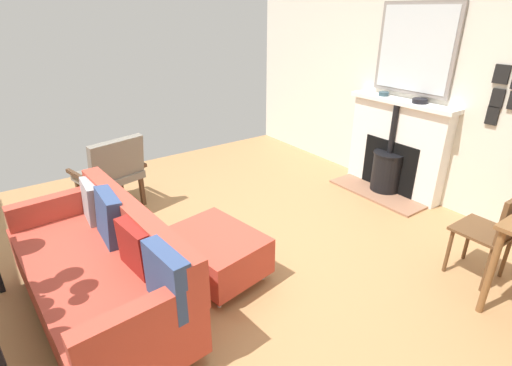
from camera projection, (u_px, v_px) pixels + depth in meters
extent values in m
cube|color=#A87A4C|center=(204.00, 267.00, 3.44)|extent=(5.73, 5.64, 0.01)
cube|color=silver|center=(420.00, 77.00, 4.38)|extent=(0.12, 5.64, 2.79)
cube|color=#93664C|center=(375.00, 194.00, 4.76)|extent=(0.39, 1.19, 0.03)
cube|color=white|center=(396.00, 148.00, 4.69)|extent=(0.19, 1.25, 1.09)
cube|color=black|center=(390.00, 165.00, 4.74)|extent=(0.06, 0.74, 0.62)
cylinder|color=black|center=(387.00, 172.00, 4.75)|extent=(0.36, 0.36, 0.47)
cylinder|color=black|center=(390.00, 153.00, 4.65)|extent=(0.38, 0.38, 0.02)
cylinder|color=black|center=(393.00, 129.00, 4.52)|extent=(0.07, 0.07, 0.58)
cube|color=white|center=(402.00, 102.00, 4.44)|extent=(0.24, 1.33, 0.05)
cube|color=gray|center=(415.00, 49.00, 4.26)|extent=(0.04, 0.96, 0.97)
cube|color=silver|center=(414.00, 49.00, 4.24)|extent=(0.01, 0.88, 0.89)
cylinder|color=#334C56|center=(384.00, 94.00, 4.62)|extent=(0.12, 0.12, 0.05)
torus|color=#334C56|center=(384.00, 92.00, 4.61)|extent=(0.12, 0.12, 0.01)
cylinder|color=black|center=(420.00, 101.00, 4.26)|extent=(0.17, 0.17, 0.05)
torus|color=black|center=(420.00, 99.00, 4.25)|extent=(0.16, 0.16, 0.01)
cylinder|color=#B2B2B7|center=(32.00, 274.00, 3.26)|extent=(0.04, 0.04, 0.10)
cylinder|color=#B2B2B7|center=(106.00, 247.00, 3.63)|extent=(0.04, 0.04, 0.10)
cylinder|color=#B2B2B7|center=(191.00, 350.00, 2.53)|extent=(0.04, 0.04, 0.10)
cube|color=#B74233|center=(96.00, 283.00, 2.80)|extent=(0.91, 1.87, 0.35)
cube|color=#B74233|center=(134.00, 226.00, 2.85)|extent=(0.26, 1.83, 0.35)
cube|color=#B74233|center=(57.00, 207.00, 3.29)|extent=(0.76, 0.17, 0.21)
cube|color=#B74233|center=(141.00, 320.00, 2.09)|extent=(0.76, 0.17, 0.21)
cube|color=#99999E|center=(92.00, 202.00, 3.26)|extent=(0.15, 0.35, 0.35)
cube|color=#334775|center=(109.00, 218.00, 2.96)|extent=(0.16, 0.40, 0.40)
cube|color=maroon|center=(136.00, 249.00, 2.61)|extent=(0.16, 0.37, 0.36)
cube|color=#334775|center=(167.00, 279.00, 2.29)|extent=(0.15, 0.40, 0.40)
cylinder|color=#B2B2B7|center=(173.00, 267.00, 3.36)|extent=(0.04, 0.04, 0.09)
cylinder|color=#B2B2B7|center=(219.00, 302.00, 2.95)|extent=(0.04, 0.04, 0.09)
cylinder|color=#B2B2B7|center=(216.00, 245.00, 3.67)|extent=(0.04, 0.04, 0.09)
cylinder|color=#B2B2B7|center=(263.00, 275.00, 3.26)|extent=(0.04, 0.04, 0.09)
cube|color=#B74233|center=(216.00, 251.00, 3.23)|extent=(0.72, 0.87, 0.31)
cube|color=#4C3321|center=(120.00, 180.00, 4.73)|extent=(0.05, 0.05, 0.37)
cube|color=#4C3321|center=(80.00, 193.00, 4.38)|extent=(0.05, 0.05, 0.37)
cube|color=#4C3321|center=(142.00, 191.00, 4.44)|extent=(0.05, 0.05, 0.37)
cube|color=#4C3321|center=(101.00, 206.00, 4.09)|extent=(0.05, 0.05, 0.37)
cube|color=slate|center=(108.00, 175.00, 4.32)|extent=(0.71, 0.69, 0.08)
cube|color=slate|center=(117.00, 159.00, 4.07)|extent=(0.62, 0.28, 0.44)
cube|color=#4C3321|center=(132.00, 160.00, 4.51)|extent=(0.16, 0.53, 0.04)
cube|color=#4C3321|center=(79.00, 177.00, 4.07)|extent=(0.16, 0.53, 0.04)
cylinder|color=brown|center=(491.00, 273.00, 2.78)|extent=(0.05, 0.05, 0.72)
cylinder|color=brown|center=(468.00, 239.00, 3.46)|extent=(0.03, 0.03, 0.42)
cylinder|color=brown|center=(448.00, 251.00, 3.29)|extent=(0.03, 0.03, 0.42)
cylinder|color=brown|center=(506.00, 256.00, 3.22)|extent=(0.03, 0.03, 0.42)
cylinder|color=brown|center=(487.00, 270.00, 3.05)|extent=(0.03, 0.03, 0.42)
cube|color=brown|center=(483.00, 231.00, 3.17)|extent=(0.40, 0.40, 0.02)
cube|color=brown|center=(512.00, 218.00, 2.96)|extent=(0.36, 0.04, 0.37)
cube|color=black|center=(502.00, 74.00, 3.63)|extent=(0.02, 0.14, 0.17)
cube|color=black|center=(497.00, 98.00, 3.71)|extent=(0.02, 0.12, 0.18)
cube|color=black|center=(492.00, 116.00, 3.78)|extent=(0.02, 0.11, 0.18)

